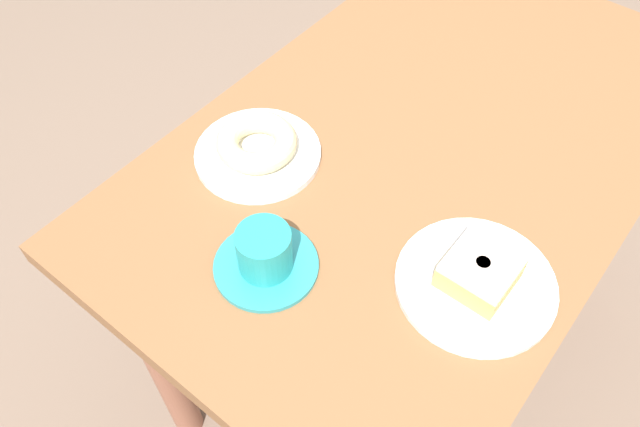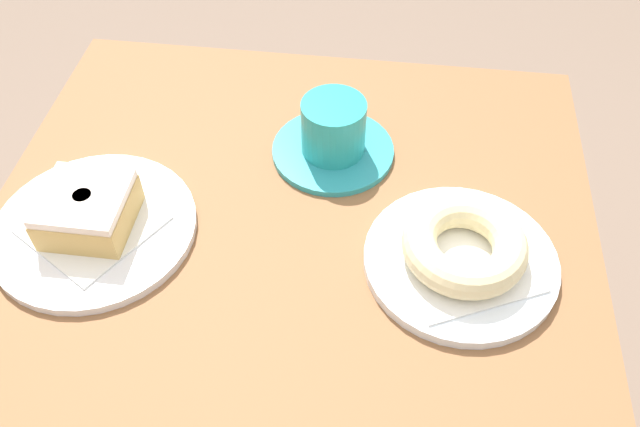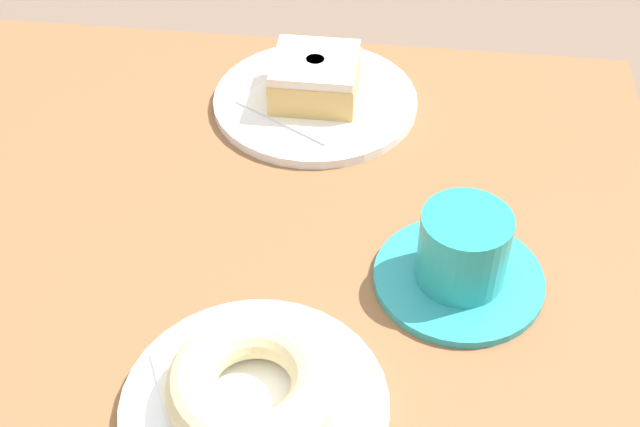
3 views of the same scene
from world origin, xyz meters
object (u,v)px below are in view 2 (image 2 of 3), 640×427
plate_sugar_ring (460,261)px  plate_glazed_square (95,228)px  coffee_cup (333,134)px  donut_sugar_ring (465,245)px  donut_glazed_square (87,209)px

plate_sugar_ring → plate_glazed_square: plate_sugar_ring is taller
plate_sugar_ring → coffee_cup: (0.15, 0.15, 0.02)m
donut_sugar_ring → plate_glazed_square: 0.39m
plate_sugar_ring → donut_glazed_square: (-0.00, 0.38, 0.03)m
plate_glazed_square → coffee_cup: bearing=-57.4°
coffee_cup → plate_sugar_ring: bearing=-135.0°
donut_sugar_ring → coffee_cup: (0.15, 0.15, -0.00)m
plate_sugar_ring → donut_sugar_ring: (0.00, 0.00, 0.03)m
donut_sugar_ring → coffee_cup: size_ratio=0.87×
donut_sugar_ring → donut_glazed_square: size_ratio=1.43×
plate_sugar_ring → donut_glazed_square: size_ratio=2.26×
plate_sugar_ring → plate_glazed_square: (-0.00, 0.38, -0.00)m
plate_sugar_ring → donut_sugar_ring: size_ratio=1.58×
plate_glazed_square → plate_sugar_ring: bearing=-89.4°
plate_glazed_square → donut_glazed_square: donut_glazed_square is taller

